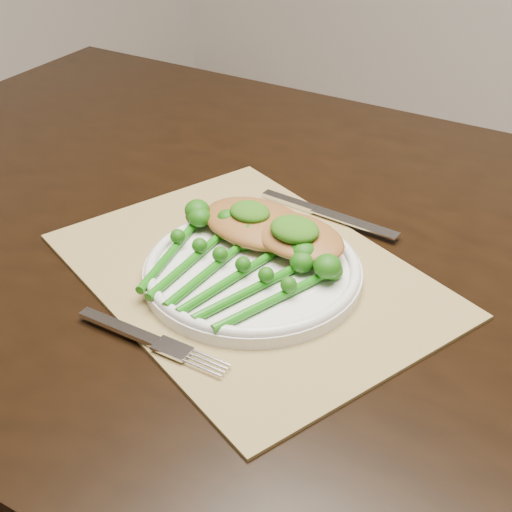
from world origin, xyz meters
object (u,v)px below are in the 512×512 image
Objects in this scene: dining_table at (331,469)px; chicken_fillet_left at (257,223)px; dinner_plate at (253,270)px; broccolini_bundle at (219,276)px; placemat at (249,274)px.

dining_table is 0.42m from chicken_fillet_left.
dinner_plate is 1.29× the size of broccolini_bundle.
dining_table is at bearing 63.29° from broccolini_bundle.
dinner_plate reaches higher than dining_table.
broccolini_bundle reaches higher than dinner_plate.
chicken_fillet_left reaches higher than dining_table.
placemat is 2.30× the size of broccolini_bundle.
placemat reaches higher than dining_table.
dining_table is 9.19× the size of broccolini_bundle.
broccolini_bundle is (-0.01, -0.04, 0.01)m from dinner_plate.
placemat is 1.77× the size of dinner_plate.
dining_table is 7.10× the size of dinner_plate.
broccolini_bundle reaches higher than dining_table.
dining_table is at bearing 29.03° from chicken_fillet_left.
chicken_fillet_left is (-0.10, -0.05, 0.41)m from dining_table.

